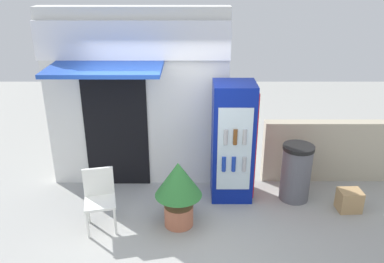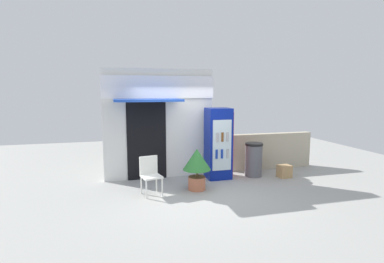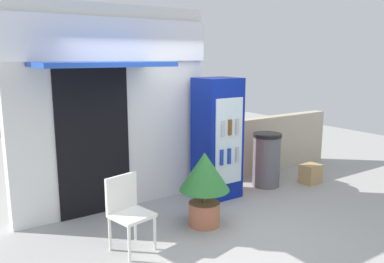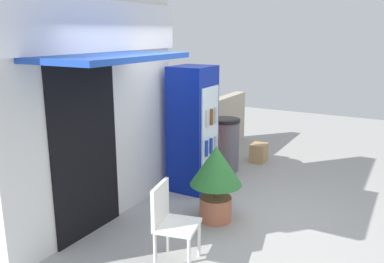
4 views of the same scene
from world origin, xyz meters
name	(u,v)px [view 3 (image 3 of 4)]	position (x,y,z in m)	size (l,w,h in m)	color
ground	(203,234)	(0.00, 0.00, 0.00)	(16.00, 16.00, 0.00)	#A3A39E
storefront_building	(112,106)	(-0.54, 1.54, 1.54)	(2.98, 1.24, 2.96)	silver
drink_cooler	(218,138)	(1.02, 1.02, 0.96)	(0.66, 0.63, 1.92)	navy
plastic_chair	(127,208)	(-0.94, 0.21, 0.51)	(0.51, 0.50, 0.88)	white
potted_plant_near_shop	(204,180)	(0.19, 0.22, 0.64)	(0.67, 0.67, 1.01)	#BC6B4C
trash_bin	(266,160)	(2.04, 0.94, 0.47)	(0.49, 0.49, 0.94)	#595960
stone_boundary_wall	(276,143)	(2.93, 1.59, 0.54)	(2.63, 0.22, 1.09)	#B7AD93
cardboard_box	(311,174)	(2.81, 0.59, 0.17)	(0.34, 0.28, 0.34)	tan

